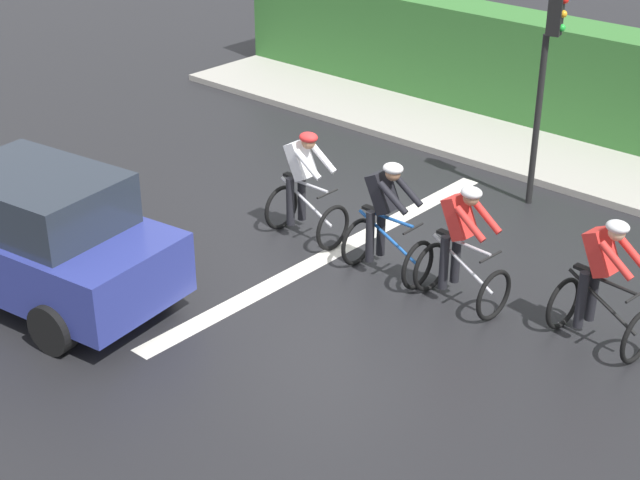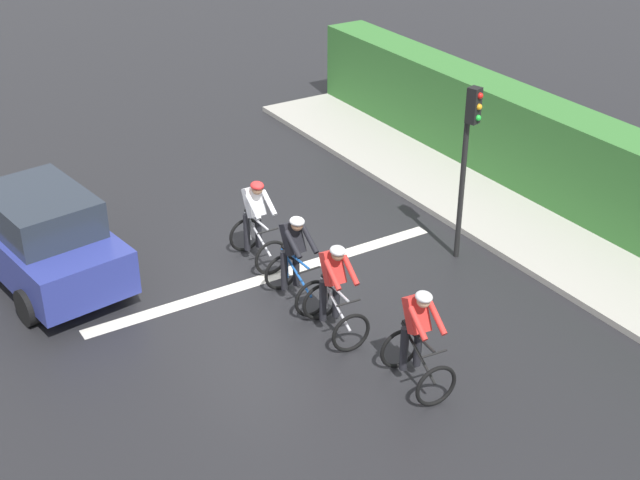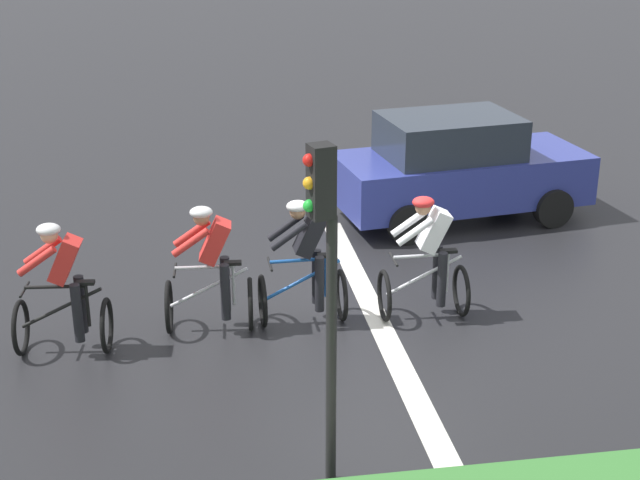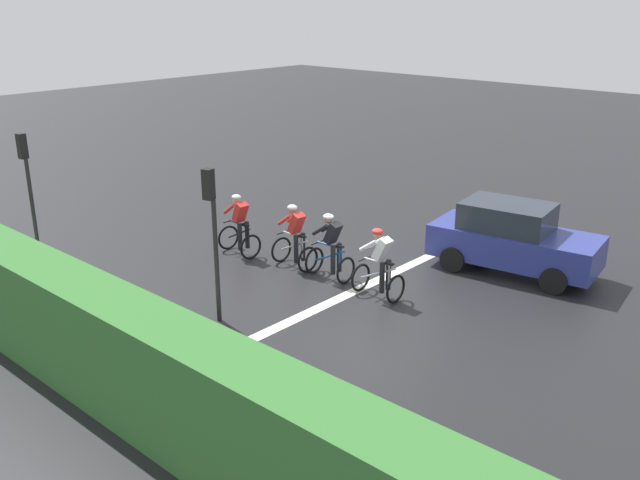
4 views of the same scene
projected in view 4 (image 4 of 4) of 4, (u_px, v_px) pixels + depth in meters
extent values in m
plane|color=black|center=(363.00, 290.00, 16.65)|extent=(80.00, 80.00, 0.00)
cube|color=#ADA89E|center=(117.00, 340.00, 14.08)|extent=(2.80, 19.23, 0.12)
cube|color=gray|center=(75.00, 347.00, 13.38)|extent=(0.44, 19.23, 0.54)
cube|color=#387533|center=(55.00, 317.00, 12.93)|extent=(1.10, 19.23, 2.02)
cube|color=silver|center=(360.00, 289.00, 16.70)|extent=(7.00, 0.30, 0.01)
torus|color=black|center=(228.00, 238.00, 19.18)|extent=(0.68, 0.13, 0.68)
torus|color=black|center=(251.00, 247.00, 18.47)|extent=(0.68, 0.13, 0.68)
cylinder|color=black|center=(239.00, 233.00, 18.74)|extent=(0.14, 0.99, 0.51)
cylinder|color=black|center=(246.00, 235.00, 18.52)|extent=(0.04, 0.04, 0.55)
cylinder|color=black|center=(238.00, 223.00, 18.69)|extent=(0.12, 0.71, 0.04)
cube|color=black|center=(245.00, 225.00, 18.42)|extent=(0.12, 0.23, 0.04)
cylinder|color=black|center=(230.00, 221.00, 18.94)|extent=(0.42, 0.07, 0.03)
cube|color=red|center=(240.00, 212.00, 18.46)|extent=(0.34, 0.44, 0.57)
sphere|color=tan|center=(237.00, 200.00, 18.47)|extent=(0.20, 0.20, 0.20)
ellipsoid|color=silver|center=(236.00, 197.00, 18.45)|extent=(0.27, 0.30, 0.14)
cylinder|color=black|center=(240.00, 237.00, 18.53)|extent=(0.12, 0.12, 0.74)
cylinder|color=black|center=(247.00, 235.00, 18.68)|extent=(0.12, 0.12, 0.74)
cylinder|color=red|center=(229.00, 209.00, 18.55)|extent=(0.14, 0.48, 0.37)
cylinder|color=red|center=(239.00, 207.00, 18.75)|extent=(0.14, 0.48, 0.37)
torus|color=black|center=(281.00, 250.00, 18.28)|extent=(0.68, 0.11, 0.68)
torus|color=black|center=(308.00, 260.00, 17.58)|extent=(0.68, 0.11, 0.68)
cylinder|color=silver|center=(294.00, 245.00, 17.85)|extent=(0.12, 0.99, 0.51)
cylinder|color=silver|center=(302.00, 247.00, 17.63)|extent=(0.04, 0.04, 0.55)
cylinder|color=silver|center=(293.00, 235.00, 17.79)|extent=(0.10, 0.72, 0.04)
cube|color=black|center=(302.00, 236.00, 17.53)|extent=(0.12, 0.23, 0.04)
cylinder|color=black|center=(284.00, 232.00, 18.04)|extent=(0.42, 0.06, 0.03)
cube|color=red|center=(297.00, 223.00, 17.57)|extent=(0.33, 0.43, 0.57)
sphere|color=#9E7051|center=(292.00, 210.00, 17.57)|extent=(0.20, 0.20, 0.20)
ellipsoid|color=silver|center=(292.00, 207.00, 17.55)|extent=(0.26, 0.30, 0.14)
cylinder|color=black|center=(296.00, 249.00, 17.64)|extent=(0.12, 0.12, 0.74)
cylinder|color=black|center=(303.00, 247.00, 17.79)|extent=(0.12, 0.12, 0.74)
cylinder|color=red|center=(284.00, 220.00, 17.64)|extent=(0.12, 0.48, 0.37)
cylinder|color=red|center=(294.00, 217.00, 17.85)|extent=(0.12, 0.48, 0.37)
torus|color=black|center=(314.00, 260.00, 17.53)|extent=(0.68, 0.07, 0.68)
torus|color=black|center=(346.00, 270.00, 16.89)|extent=(0.68, 0.07, 0.68)
cylinder|color=#1E59B2|center=(330.00, 256.00, 17.13)|extent=(0.05, 0.99, 0.51)
cylinder|color=#1E59B2|center=(339.00, 258.00, 16.93)|extent=(0.04, 0.04, 0.55)
cylinder|color=#1E59B2|center=(328.00, 245.00, 17.07)|extent=(0.05, 0.71, 0.04)
cube|color=black|center=(339.00, 246.00, 16.83)|extent=(0.10, 0.22, 0.04)
cylinder|color=black|center=(317.00, 243.00, 17.30)|extent=(0.42, 0.04, 0.03)
cube|color=black|center=(333.00, 233.00, 16.86)|extent=(0.30, 0.41, 0.57)
sphere|color=#9E7051|center=(328.00, 219.00, 16.85)|extent=(0.20, 0.20, 0.20)
ellipsoid|color=silver|center=(328.00, 217.00, 16.83)|extent=(0.24, 0.28, 0.14)
cylinder|color=black|center=(333.00, 260.00, 16.92)|extent=(0.12, 0.12, 0.74)
cylinder|color=black|center=(339.00, 257.00, 17.09)|extent=(0.12, 0.12, 0.74)
cylinder|color=black|center=(320.00, 230.00, 16.90)|extent=(0.09, 0.48, 0.37)
cylinder|color=black|center=(329.00, 227.00, 17.13)|extent=(0.09, 0.48, 0.37)
torus|color=black|center=(361.00, 277.00, 16.47)|extent=(0.68, 0.07, 0.68)
torus|color=black|center=(396.00, 289.00, 15.82)|extent=(0.68, 0.07, 0.68)
cylinder|color=silver|center=(378.00, 273.00, 16.07)|extent=(0.05, 0.99, 0.51)
cylinder|color=silver|center=(389.00, 276.00, 15.86)|extent=(0.04, 0.04, 0.55)
cylinder|color=silver|center=(377.00, 261.00, 16.01)|extent=(0.05, 0.71, 0.04)
cube|color=black|center=(389.00, 263.00, 15.76)|extent=(0.10, 0.22, 0.04)
cylinder|color=black|center=(365.00, 259.00, 16.24)|extent=(0.42, 0.04, 0.03)
cube|color=white|center=(382.00, 249.00, 15.79)|extent=(0.30, 0.41, 0.57)
sphere|color=#9E7051|center=(377.00, 234.00, 15.79)|extent=(0.20, 0.20, 0.20)
ellipsoid|color=red|center=(378.00, 232.00, 15.77)|extent=(0.24, 0.28, 0.14)
cylinder|color=black|center=(382.00, 278.00, 15.86)|extent=(0.12, 0.12, 0.74)
cylinder|color=black|center=(388.00, 275.00, 16.03)|extent=(0.12, 0.12, 0.74)
cylinder|color=white|center=(368.00, 246.00, 15.85)|extent=(0.09, 0.48, 0.37)
cylinder|color=white|center=(377.00, 242.00, 16.07)|extent=(0.09, 0.48, 0.37)
cube|color=navy|center=(514.00, 245.00, 17.52)|extent=(2.26, 4.30, 0.80)
cube|color=#262D38|center=(507.00, 216.00, 17.41)|extent=(1.78, 2.32, 0.66)
cylinder|color=black|center=(573.00, 260.00, 17.63)|extent=(0.31, 0.66, 0.64)
cylinder|color=black|center=(554.00, 281.00, 16.33)|extent=(0.31, 0.66, 0.64)
cylinder|color=black|center=(478.00, 241.00, 18.97)|extent=(0.31, 0.66, 0.64)
cylinder|color=black|center=(453.00, 259.00, 17.67)|extent=(0.31, 0.66, 0.64)
cube|color=#EAEACC|center=(603.00, 251.00, 16.83)|extent=(0.29, 0.12, 0.16)
cube|color=#EAEACC|center=(593.00, 264.00, 16.03)|extent=(0.29, 0.12, 0.16)
cylinder|color=black|center=(216.00, 262.00, 14.64)|extent=(0.10, 0.10, 2.70)
cube|color=black|center=(208.00, 184.00, 14.13)|extent=(0.24, 0.24, 0.64)
sphere|color=red|center=(203.00, 174.00, 14.11)|extent=(0.11, 0.11, 0.11)
sphere|color=orange|center=(204.00, 184.00, 14.17)|extent=(0.11, 0.11, 0.11)
sphere|color=green|center=(204.00, 193.00, 14.24)|extent=(0.11, 0.11, 0.11)
cylinder|color=black|center=(33.00, 210.00, 18.18)|extent=(0.10, 0.10, 2.70)
cube|color=black|center=(22.00, 146.00, 17.69)|extent=(0.20, 0.20, 0.64)
sphere|color=red|center=(19.00, 138.00, 17.69)|extent=(0.11, 0.11, 0.11)
sphere|color=orange|center=(20.00, 145.00, 17.76)|extent=(0.11, 0.11, 0.11)
sphere|color=green|center=(21.00, 153.00, 17.82)|extent=(0.11, 0.11, 0.11)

